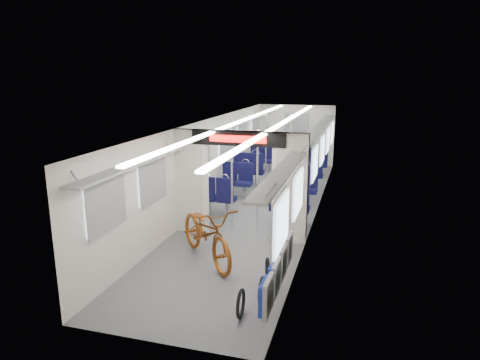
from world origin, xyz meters
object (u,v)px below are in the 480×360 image
(stanchion_far_left, at_px, (266,154))
(seat_bay_near_left, at_px, (228,185))
(bike_hoop_b, at_px, (262,292))
(seat_bay_far_right, at_px, (311,166))
(bike_hoop_a, at_px, (241,305))
(stanchion_far_right, at_px, (290,153))
(bike_hoop_c, at_px, (268,273))
(stanchion_near_right, at_px, (257,181))
(flip_bench, at_px, (278,270))
(stanchion_near_left, at_px, (232,180))
(bicycle, at_px, (207,233))
(seat_bay_far_left, at_px, (256,161))
(seat_bay_near_right, at_px, (295,193))

(stanchion_far_left, bearing_deg, seat_bay_near_left, -113.40)
(bike_hoop_b, relative_size, seat_bay_far_right, 0.23)
(bike_hoop_a, xyz_separation_m, stanchion_far_right, (-0.49, 7.11, 0.96))
(bike_hoop_c, bearing_deg, bike_hoop_a, -98.87)
(seat_bay_far_right, distance_m, stanchion_near_right, 4.96)
(seat_bay_far_right, bearing_deg, flip_bench, -86.96)
(stanchion_near_left, bearing_deg, bike_hoop_a, -71.15)
(bicycle, distance_m, stanchion_near_left, 1.82)
(seat_bay_far_right, bearing_deg, stanchion_far_right, -112.03)
(seat_bay_far_left, distance_m, stanchion_far_left, 1.90)
(seat_bay_near_left, height_order, stanchion_far_right, stanchion_far_right)
(bike_hoop_a, bearing_deg, bicycle, 123.86)
(seat_bay_near_right, xyz_separation_m, stanchion_near_left, (-1.20, -1.52, 0.60))
(stanchion_near_left, distance_m, stanchion_far_left, 3.39)
(stanchion_near_left, height_order, stanchion_near_right, same)
(stanchion_near_left, bearing_deg, stanchion_far_left, 89.78)
(flip_bench, distance_m, bike_hoop_a, 0.77)
(bike_hoop_a, xyz_separation_m, bike_hoop_c, (0.17, 1.07, 0.02))
(seat_bay_far_left, bearing_deg, stanchion_far_right, -45.88)
(seat_bay_near_right, bearing_deg, bicycle, -109.92)
(flip_bench, xyz_separation_m, stanchion_near_right, (-1.06, 3.00, 0.57))
(stanchion_near_right, height_order, stanchion_far_right, same)
(stanchion_far_right, bearing_deg, seat_bay_near_right, -76.46)
(bike_hoop_c, relative_size, stanchion_near_left, 0.21)
(bike_hoop_b, bearing_deg, flip_bench, 15.54)
(bike_hoop_b, height_order, seat_bay_far_left, seat_bay_far_left)
(flip_bench, bearing_deg, seat_bay_far_right, 93.04)
(seat_bay_far_right, bearing_deg, bike_hoop_c, -88.89)
(bike_hoop_c, distance_m, stanchion_far_left, 5.98)
(bike_hoop_b, relative_size, stanchion_far_left, 0.20)
(seat_bay_far_right, bearing_deg, seat_bay_near_left, -120.67)
(seat_bay_near_left, bearing_deg, bicycle, -78.82)
(bicycle, height_order, seat_bay_far_right, bicycle)
(bike_hoop_a, xyz_separation_m, bike_hoop_b, (0.21, 0.44, 0.01))
(seat_bay_far_left, bearing_deg, bike_hoop_b, -75.71)
(bike_hoop_c, height_order, stanchion_far_left, stanchion_far_left)
(seat_bay_near_right, distance_m, seat_bay_far_right, 3.44)
(stanchion_near_left, relative_size, stanchion_far_right, 1.00)
(bike_hoop_a, distance_m, bike_hoop_b, 0.48)
(flip_bench, relative_size, stanchion_near_right, 0.91)
(bicycle, height_order, flip_bench, bicycle)
(seat_bay_near_left, distance_m, seat_bay_far_left, 3.26)
(stanchion_near_right, distance_m, stanchion_far_right, 3.60)
(flip_bench, height_order, seat_bay_near_left, seat_bay_near_left)
(bike_hoop_a, distance_m, bike_hoop_c, 1.08)
(bicycle, relative_size, seat_bay_far_right, 1.07)
(stanchion_near_right, bearing_deg, bike_hoop_a, -80.07)
(bike_hoop_c, bearing_deg, stanchion_far_right, 96.25)
(flip_bench, xyz_separation_m, seat_bay_far_left, (-2.29, 8.00, -0.01))
(bicycle, distance_m, seat_bay_near_left, 3.59)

